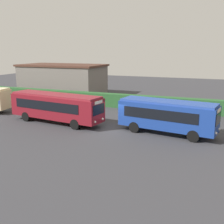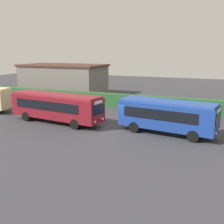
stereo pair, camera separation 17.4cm
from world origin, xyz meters
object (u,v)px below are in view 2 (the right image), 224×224
bus_maroon (56,106)px  bus_blue (167,115)px  person_left (44,108)px  person_center (79,108)px  person_right (139,114)px

bus_maroon → bus_blue: size_ratio=1.19×
bus_maroon → person_left: (-3.05, 2.12, -0.86)m
bus_maroon → person_left: bearing=152.8°
person_left → bus_blue: bearing=160.6°
bus_blue → person_center: bus_blue is taller
bus_maroon → person_left: size_ratio=6.27×
bus_blue → bus_maroon: bearing=-169.6°
person_left → bus_maroon: bearing=132.8°
bus_maroon → person_left: bus_maroon is taller
person_center → bus_maroon: bearing=114.3°
person_center → person_right: person_right is taller
person_left → person_center: bearing=-172.9°
bus_maroon → person_center: 3.62m
person_center → bus_blue: bearing=-160.2°
bus_blue → person_left: bus_blue is taller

